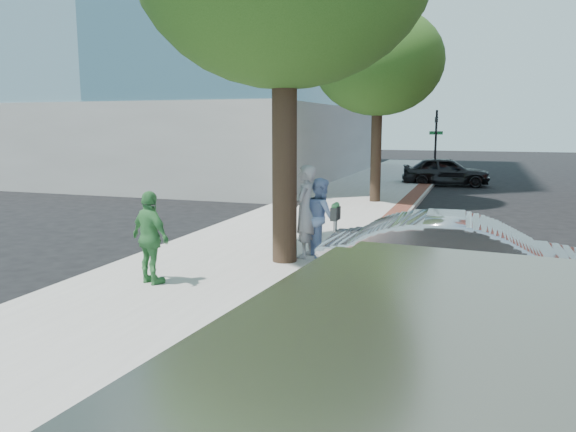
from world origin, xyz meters
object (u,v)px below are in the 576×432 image
at_px(person_green, 151,238).
at_px(sedan_silver, 470,266).
at_px(bg_car, 446,171).
at_px(person_gray, 305,212).
at_px(person_officer, 321,217).
at_px(parking_meter, 335,225).

relative_size(person_green, sedan_silver, 0.36).
bearing_deg(bg_car, person_gray, 167.48).
bearing_deg(sedan_silver, person_green, 94.43).
bearing_deg(person_gray, person_officer, 128.36).
xyz_separation_m(person_officer, bg_car, (1.60, 17.36, -0.29)).
height_order(parking_meter, sedan_silver, parking_meter).
bearing_deg(person_officer, bg_car, -37.18).
xyz_separation_m(parking_meter, bg_car, (0.81, 19.22, -0.48)).
relative_size(person_gray, bg_car, 0.48).
height_order(parking_meter, person_green, person_green).
height_order(person_officer, bg_car, person_officer).
distance_m(person_gray, sedan_silver, 4.19).
relative_size(person_green, bg_car, 0.40).
bearing_deg(parking_meter, person_officer, 113.18).
distance_m(parking_meter, person_gray, 1.96).
xyz_separation_m(person_green, bg_car, (3.93, 20.50, -0.28)).
bearing_deg(bg_car, parking_meter, 171.25).
distance_m(parking_meter, bg_car, 19.24).
bearing_deg(parking_meter, sedan_silver, -15.30).
xyz_separation_m(parking_meter, person_gray, (-1.10, 1.62, -0.04)).
relative_size(person_officer, person_green, 1.02).
height_order(parking_meter, person_gray, person_gray).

